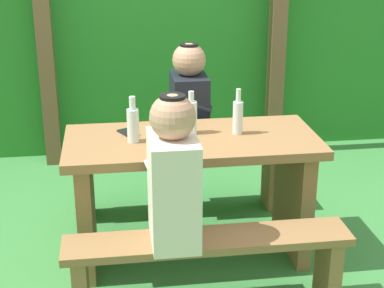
{
  "coord_description": "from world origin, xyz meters",
  "views": [
    {
      "loc": [
        -0.43,
        -3.09,
        1.87
      ],
      "look_at": [
        0.0,
        0.0,
        0.7
      ],
      "focal_mm": 56.28,
      "sensor_mm": 36.0,
      "label": 1
    }
  ],
  "objects": [
    {
      "name": "person_white_shirt",
      "position": [
        -0.17,
        -0.56,
        0.76
      ],
      "size": [
        0.25,
        0.35,
        0.72
      ],
      "color": "silver",
      "rests_on": "bench_near"
    },
    {
      "name": "hedge_backdrop",
      "position": [
        0.0,
        2.08,
        1.0
      ],
      "size": [
        6.4,
        0.68,
        1.99
      ],
      "primitive_type": "cube",
      "color": "#277C27",
      "rests_on": "ground_plane"
    },
    {
      "name": "bench_near",
      "position": [
        0.0,
        -0.57,
        0.31
      ],
      "size": [
        1.4,
        0.24,
        0.43
      ],
      "color": "olive",
      "rests_on": "ground_plane"
    },
    {
      "name": "bottle_center",
      "position": [
        0.01,
        0.08,
        0.84
      ],
      "size": [
        0.07,
        0.07,
        0.24
      ],
      "color": "silver",
      "rests_on": "picnic_table"
    },
    {
      "name": "bottle_left",
      "position": [
        0.26,
        0.03,
        0.84
      ],
      "size": [
        0.06,
        0.06,
        0.26
      ],
      "color": "silver",
      "rests_on": "picnic_table"
    },
    {
      "name": "bench_far",
      "position": [
        0.0,
        0.57,
        0.31
      ],
      "size": [
        1.4,
        0.24,
        0.43
      ],
      "color": "olive",
      "rests_on": "ground_plane"
    },
    {
      "name": "drinking_glass",
      "position": [
        -0.11,
        -0.11,
        0.78
      ],
      "size": [
        0.07,
        0.07,
        0.1
      ],
      "primitive_type": "cylinder",
      "color": "silver",
      "rests_on": "picnic_table"
    },
    {
      "name": "picnic_table",
      "position": [
        0.0,
        0.0,
        0.5
      ],
      "size": [
        1.4,
        0.64,
        0.74
      ],
      "color": "olive",
      "rests_on": "ground_plane"
    },
    {
      "name": "person_black_coat",
      "position": [
        0.06,
        0.56,
        0.76
      ],
      "size": [
        0.25,
        0.35,
        0.72
      ],
      "color": "black",
      "rests_on": "bench_far"
    },
    {
      "name": "ground_plane",
      "position": [
        0.0,
        0.0,
        0.0
      ],
      "size": [
        12.0,
        12.0,
        0.0
      ],
      "primitive_type": "plane",
      "color": "#39813D"
    },
    {
      "name": "pergola_post_left",
      "position": [
        -0.91,
        1.58,
        0.96
      ],
      "size": [
        0.12,
        0.12,
        1.93
      ],
      "primitive_type": "cube",
      "color": "brown",
      "rests_on": "ground_plane"
    },
    {
      "name": "pergola_post_right",
      "position": [
        0.91,
        1.58,
        0.96
      ],
      "size": [
        0.12,
        0.12,
        1.93
      ],
      "primitive_type": "cube",
      "color": "brown",
      "rests_on": "ground_plane"
    },
    {
      "name": "cell_phone",
      "position": [
        -0.35,
        0.11,
        0.74
      ],
      "size": [
        0.13,
        0.16,
        0.01
      ],
      "primitive_type": "cube",
      "rotation": [
        0.0,
        0.0,
        0.48
      ],
      "color": "black",
      "rests_on": "picnic_table"
    },
    {
      "name": "bottle_right",
      "position": [
        -0.32,
        -0.02,
        0.84
      ],
      "size": [
        0.07,
        0.07,
        0.25
      ],
      "color": "silver",
      "rests_on": "picnic_table"
    }
  ]
}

